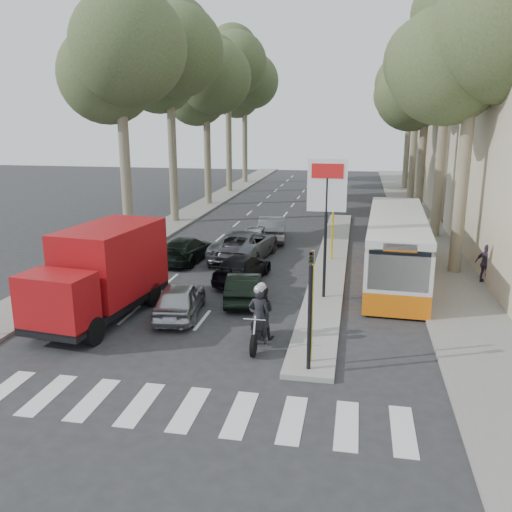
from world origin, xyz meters
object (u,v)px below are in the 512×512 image
Objects in this scene: silver_hatchback at (180,299)px; city_bus at (396,245)px; dark_hatchback at (244,287)px; motorcycle at (260,315)px; red_truck at (102,272)px.

city_bus reaches higher than silver_hatchback.
dark_hatchback is at bearing -141.83° from silver_hatchback.
city_bus is at bearing -150.75° from dark_hatchback.
city_bus reaches higher than motorcycle.
dark_hatchback is at bearing 109.90° from motorcycle.
motorcycle is (1.37, -3.87, 0.34)m from dark_hatchback.
motorcycle is (3.33, -1.86, 0.28)m from silver_hatchback.
red_truck reaches higher than silver_hatchback.
motorcycle is at bearing 102.29° from dark_hatchback.
silver_hatchback is 2.81m from dark_hatchback.
city_bus is (8.03, 6.48, 0.90)m from silver_hatchback.
motorcycle is at bearing 143.36° from silver_hatchback.
red_truck is (-2.64, -0.67, 1.10)m from silver_hatchback.
red_truck is 0.57× the size of city_bus.
dark_hatchback is 7.60m from city_bus.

